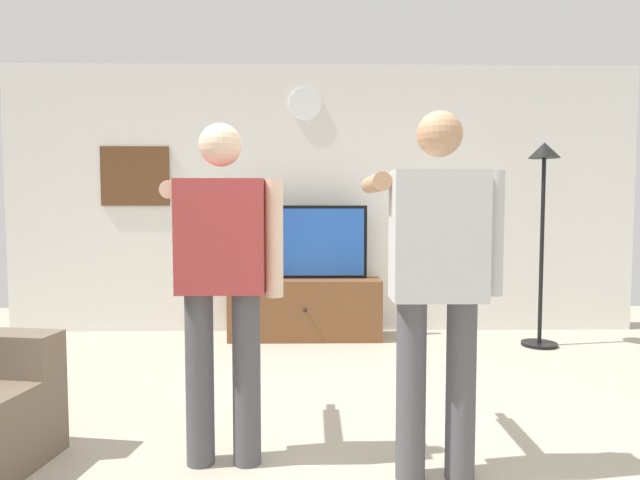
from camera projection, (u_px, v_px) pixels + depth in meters
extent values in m
plane|color=#B2A893|center=(334.00, 465.00, 2.73)|extent=(8.40, 8.40, 0.00)
cube|color=silver|center=(322.00, 200.00, 5.58)|extent=(6.40, 0.10, 2.70)
cube|color=brown|center=(305.00, 308.00, 5.30)|extent=(1.46, 0.44, 0.58)
sphere|color=black|center=(305.00, 310.00, 5.07)|extent=(0.04, 0.04, 0.04)
cube|color=black|center=(305.00, 242.00, 5.31)|extent=(1.20, 0.06, 0.71)
cube|color=blue|center=(305.00, 242.00, 5.27)|extent=(1.14, 0.01, 0.65)
cylinder|color=white|center=(305.00, 104.00, 5.46)|extent=(0.33, 0.03, 0.33)
cube|color=brown|center=(135.00, 176.00, 5.48)|extent=(0.68, 0.04, 0.59)
cylinder|color=black|center=(539.00, 344.00, 5.03)|extent=(0.32, 0.32, 0.03)
cylinder|color=black|center=(542.00, 251.00, 4.97)|extent=(0.04, 0.04, 1.69)
cone|color=black|center=(544.00, 150.00, 4.91)|extent=(0.28, 0.28, 0.14)
cylinder|color=#4C4C51|center=(200.00, 379.00, 2.72)|extent=(0.14, 0.14, 0.87)
cylinder|color=#4C4C51|center=(247.00, 378.00, 2.72)|extent=(0.14, 0.14, 0.87)
cube|color=#A53838|center=(222.00, 236.00, 2.68)|extent=(0.42, 0.22, 0.56)
sphere|color=beige|center=(220.00, 145.00, 2.65)|extent=(0.21, 0.21, 0.21)
cylinder|color=beige|center=(182.00, 191.00, 2.95)|extent=(0.09, 0.58, 0.09)
cube|color=white|center=(195.00, 192.00, 3.26)|extent=(0.04, 0.12, 0.04)
cylinder|color=beige|center=(274.00, 238.00, 2.68)|extent=(0.09, 0.09, 0.58)
cylinder|color=#4C4C51|center=(411.00, 390.00, 2.57)|extent=(0.14, 0.14, 0.86)
cylinder|color=#4C4C51|center=(461.00, 390.00, 2.57)|extent=(0.14, 0.14, 0.86)
cube|color=#B7B7B7|center=(438.00, 236.00, 2.52)|extent=(0.43, 0.22, 0.60)
sphere|color=tan|center=(440.00, 134.00, 2.49)|extent=(0.21, 0.21, 0.21)
cylinder|color=tan|center=(375.00, 184.00, 2.79)|extent=(0.09, 0.58, 0.09)
cube|color=white|center=(369.00, 186.00, 3.11)|extent=(0.04, 0.12, 0.04)
cylinder|color=#B7B7B7|center=(494.00, 233.00, 2.53)|extent=(0.09, 0.09, 0.58)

